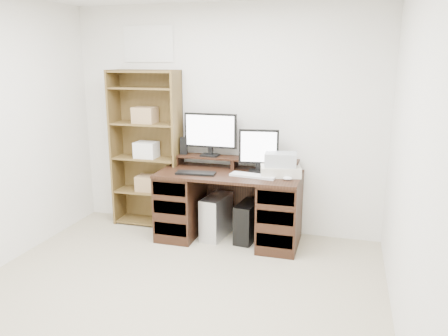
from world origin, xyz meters
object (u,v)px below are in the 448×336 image
at_px(monitor_wide, 210,132).
at_px(bookshelf, 147,148).
at_px(tower_black, 248,222).
at_px(tower_silver, 216,216).
at_px(desk, 229,205).
at_px(printer, 280,171).
at_px(monitor_small, 259,149).

relative_size(monitor_wide, bookshelf, 0.33).
bearing_deg(tower_black, tower_silver, -173.49).
distance_m(desk, tower_black, 0.27).
xyz_separation_m(tower_black, bookshelf, (-1.24, 0.19, 0.71)).
bearing_deg(printer, tower_silver, 167.89).
distance_m(desk, printer, 0.67).
xyz_separation_m(monitor_small, bookshelf, (-1.33, 0.10, -0.08)).
bearing_deg(bookshelf, printer, -6.37).
xyz_separation_m(desk, tower_black, (0.20, 0.03, -0.18)).
height_order(printer, bookshelf, bookshelf).
xyz_separation_m(printer, tower_silver, (-0.69, -0.01, -0.57)).
distance_m(monitor_small, tower_black, 0.80).
bearing_deg(desk, bookshelf, 168.48).
height_order(desk, printer, printer).
bearing_deg(monitor_wide, monitor_small, -10.61).
bearing_deg(tower_black, monitor_small, 48.75).
height_order(tower_black, bookshelf, bookshelf).
bearing_deg(bookshelf, monitor_small, -4.50).
height_order(tower_silver, bookshelf, bookshelf).
distance_m(printer, tower_black, 0.68).
distance_m(monitor_small, bookshelf, 1.34).
distance_m(monitor_small, printer, 0.32).
relative_size(monitor_wide, monitor_small, 1.31).
bearing_deg(desk, monitor_small, 20.62).
bearing_deg(monitor_wide, printer, -12.02).
bearing_deg(tower_silver, monitor_small, 18.01).
distance_m(printer, bookshelf, 1.59).
distance_m(monitor_small, tower_silver, 0.89).
relative_size(monitor_small, printer, 1.13).
xyz_separation_m(desk, tower_silver, (-0.16, 0.03, -0.16)).
height_order(printer, tower_black, printer).
height_order(monitor_small, tower_silver, monitor_small).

